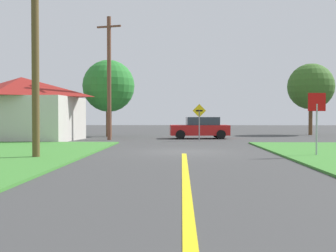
{
  "coord_description": "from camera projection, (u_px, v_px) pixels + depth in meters",
  "views": [
    {
      "loc": [
        -0.11,
        -18.59,
        1.64
      ],
      "look_at": [
        -0.86,
        3.28,
        1.13
      ],
      "focal_mm": 42.54,
      "sensor_mm": 36.0,
      "label": 1
    }
  ],
  "objects": [
    {
      "name": "ground_plane",
      "position": [
        184.0,
        152.0,
        18.61
      ],
      "size": [
        120.0,
        120.0,
        0.0
      ],
      "primitive_type": "plane",
      "color": "#3E3E3E"
    },
    {
      "name": "pine_tree_center",
      "position": [
        109.0,
        86.0,
        32.88
      ],
      "size": [
        4.28,
        4.28,
        6.33
      ],
      "color": "brown",
      "rests_on": "ground"
    },
    {
      "name": "direction_sign",
      "position": [
        199.0,
        118.0,
        26.75
      ],
      "size": [
        0.91,
        0.08,
        2.5
      ],
      "color": "slate",
      "rests_on": "ground"
    },
    {
      "name": "barn",
      "position": [
        22.0,
        109.0,
        27.83
      ],
      "size": [
        7.92,
        5.99,
        4.41
      ],
      "color": "beige",
      "rests_on": "ground"
    },
    {
      "name": "car_approaching_junction",
      "position": [
        200.0,
        128.0,
        29.98
      ],
      "size": [
        4.5,
        2.35,
        1.62
      ],
      "rotation": [
        0.0,
        0.0,
        3.21
      ],
      "color": "red",
      "rests_on": "ground"
    },
    {
      "name": "stop_sign",
      "position": [
        317.0,
        112.0,
        16.27
      ],
      "size": [
        0.74,
        0.12,
        2.62
      ],
      "rotation": [
        0.0,
        0.0,
        3.26
      ],
      "color": "#9EA0A8",
      "rests_on": "ground"
    },
    {
      "name": "lane_stripe_center",
      "position": [
        186.0,
        178.0,
        10.62
      ],
      "size": [
        0.2,
        14.0,
        0.01
      ],
      "primitive_type": "cube",
      "color": "yellow",
      "rests_on": "ground"
    },
    {
      "name": "utility_pole_near",
      "position": [
        35.0,
        61.0,
        15.45
      ],
      "size": [
        1.8,
        0.29,
        7.38
      ],
      "color": "brown",
      "rests_on": "ground"
    },
    {
      "name": "oak_tree_left",
      "position": [
        311.0,
        87.0,
        35.87
      ],
      "size": [
        4.13,
        4.13,
        6.44
      ],
      "color": "brown",
      "rests_on": "ground"
    },
    {
      "name": "utility_pole_mid",
      "position": [
        109.0,
        77.0,
        28.06
      ],
      "size": [
        1.77,
        0.56,
        8.69
      ],
      "color": "brown",
      "rests_on": "ground"
    }
  ]
}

